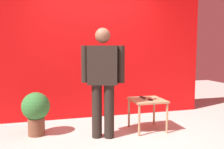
% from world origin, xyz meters
% --- Properties ---
extents(ground_plane, '(12.00, 12.00, 0.00)m').
position_xyz_m(ground_plane, '(0.00, 0.00, 0.00)').
color(ground_plane, '#B7B2A8').
extents(back_wall_red, '(4.47, 0.12, 3.40)m').
position_xyz_m(back_wall_red, '(0.00, 1.52, 1.70)').
color(back_wall_red, red).
rests_on(back_wall_red, ground_plane).
extents(standing_person, '(0.66, 0.37, 1.68)m').
position_xyz_m(standing_person, '(-0.18, 0.29, 0.94)').
color(standing_person, black).
rests_on(standing_person, ground_plane).
extents(side_table, '(0.54, 0.54, 0.53)m').
position_xyz_m(side_table, '(0.62, 0.44, 0.45)').
color(side_table, tan).
rests_on(side_table, ground_plane).
extents(cell_phone, '(0.11, 0.16, 0.01)m').
position_xyz_m(cell_phone, '(0.63, 0.36, 0.53)').
color(cell_phone, black).
rests_on(cell_phone, side_table).
extents(tv_remote, '(0.05, 0.17, 0.02)m').
position_xyz_m(tv_remote, '(0.58, 0.55, 0.54)').
color(tv_remote, black).
rests_on(tv_remote, side_table).
extents(potted_plant, '(0.44, 0.44, 0.69)m').
position_xyz_m(potted_plant, '(-1.18, 0.68, 0.41)').
color(potted_plant, brown).
rests_on(potted_plant, ground_plane).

